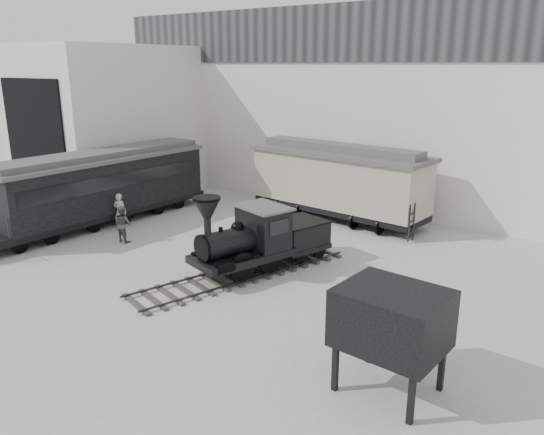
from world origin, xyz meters
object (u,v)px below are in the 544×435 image
Objects in this scene: visitor_a at (120,211)px; visitor_b at (123,224)px; passenger_coach at (103,187)px; boxcar at (338,180)px; coal_hopper at (391,326)px; locomotive at (257,242)px.

visitor_b is at bearing 124.60° from visitor_a.
passenger_coach is 7.14× the size of visitor_a.
boxcar reaches higher than coal_hopper.
boxcar is 5.91× the size of visitor_b.
visitor_a is 0.67× the size of coal_hopper.
visitor_a is 2.04m from visitor_b.
visitor_a is at bearing 167.36° from coal_hopper.
boxcar reaches higher than visitor_a.
locomotive is at bearing 153.56° from coal_hopper.
passenger_coach is 3.73m from visitor_b.
locomotive is 7.28m from visitor_b.
boxcar is 12.15m from passenger_coach.
visitor_b is at bearing -23.08° from passenger_coach.
passenger_coach is at bearing -168.00° from locomotive.
visitor_b is 0.62× the size of coal_hopper.
locomotive reaches higher than coal_hopper.
visitor_a is at bearing -166.91° from locomotive.
passenger_coach reaches higher than coal_hopper.
locomotive is 5.59× the size of visitor_b.
visitor_b is at bearing -118.90° from boxcar.
coal_hopper is (8.35, -13.04, -0.31)m from boxcar.
passenger_coach is 7.67× the size of visitor_b.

